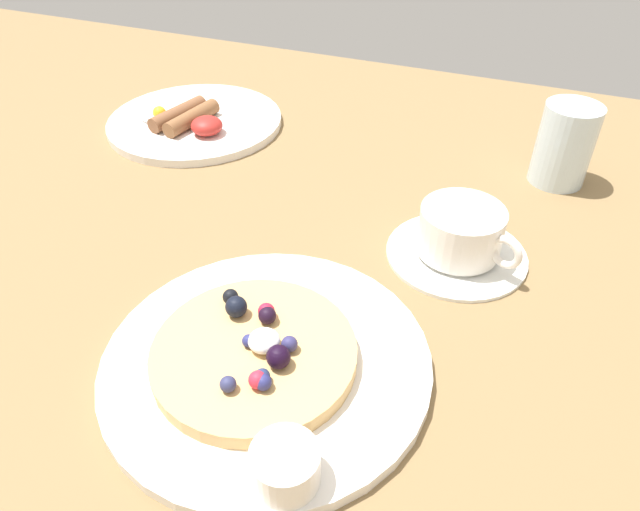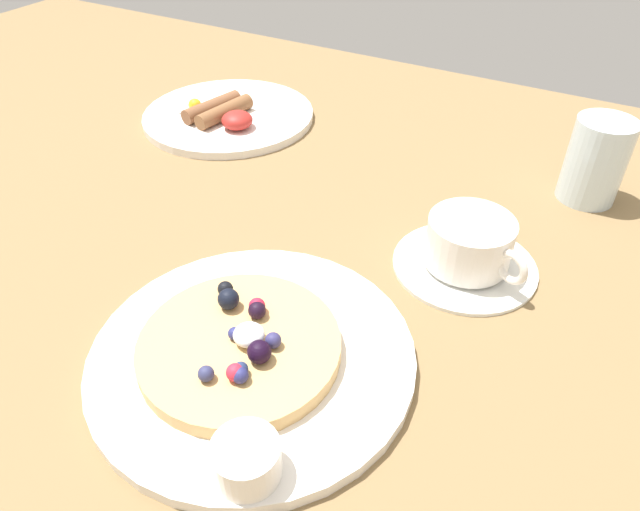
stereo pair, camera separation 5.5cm
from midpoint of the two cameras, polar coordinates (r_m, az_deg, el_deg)
ground_plane at (r=0.62m, az=-6.84°, el=-2.17°), size 2.07×1.21×0.03m
pancake_plate at (r=0.51m, az=-8.43°, el=-10.48°), size 0.28×0.28×0.01m
pancake_with_berries at (r=0.50m, az=-9.70°, el=-9.60°), size 0.17×0.17×0.04m
syrup_ramekin at (r=0.42m, az=-7.45°, el=-20.17°), size 0.05×0.05×0.03m
breakfast_plate at (r=0.91m, az=-14.01°, el=12.72°), size 0.26×0.26×0.01m
fried_breakfast at (r=0.88m, az=-14.86°, el=12.96°), size 0.14×0.10×0.03m
coffee_saucer at (r=0.63m, az=10.96°, el=0.18°), size 0.15×0.15×0.01m
coffee_cup at (r=0.61m, az=11.40°, el=2.36°), size 0.11×0.09×0.05m
water_glass at (r=0.77m, az=21.24°, el=10.16°), size 0.07×0.07×0.10m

